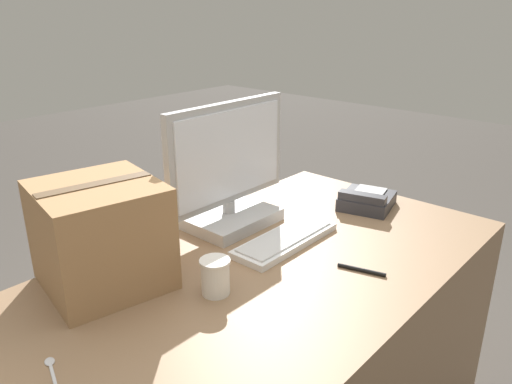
# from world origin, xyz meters

# --- Properties ---
(office_desk) EXTENTS (1.80, 0.90, 0.74)m
(office_desk) POSITION_xyz_m (0.00, 0.00, 0.37)
(office_desk) COLOR #8C6B4C
(office_desk) RESTS_ON ground_plane
(monitor) EXTENTS (0.53, 0.26, 0.44)m
(monitor) POSITION_xyz_m (0.24, 0.30, 0.91)
(monitor) COLOR #B7B7B7
(monitor) RESTS_ON office_desk
(keyboard) EXTENTS (0.40, 0.14, 0.03)m
(keyboard) POSITION_xyz_m (0.25, 0.05, 0.75)
(keyboard) COLOR silver
(keyboard) RESTS_ON office_desk
(desk_phone) EXTENTS (0.24, 0.23, 0.08)m
(desk_phone) POSITION_xyz_m (0.70, 0.00, 0.77)
(desk_phone) COLOR #2D2D33
(desk_phone) RESTS_ON office_desk
(paper_cup_right) EXTENTS (0.08, 0.08, 0.10)m
(paper_cup_right) POSITION_xyz_m (-0.12, 0.00, 0.79)
(paper_cup_right) COLOR white
(paper_cup_right) RESTS_ON office_desk
(spoon) EXTENTS (0.07, 0.16, 0.00)m
(spoon) POSITION_xyz_m (-0.57, 0.03, 0.74)
(spoon) COLOR silver
(spoon) RESTS_ON office_desk
(cardboard_box) EXTENTS (0.37, 0.37, 0.30)m
(cardboard_box) POSITION_xyz_m (-0.28, 0.27, 0.89)
(cardboard_box) COLOR #9E754C
(cardboard_box) RESTS_ON office_desk
(pen_marker) EXTENTS (0.05, 0.14, 0.01)m
(pen_marker) POSITION_xyz_m (0.25, -0.24, 0.74)
(pen_marker) COLOR black
(pen_marker) RESTS_ON office_desk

